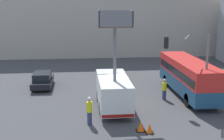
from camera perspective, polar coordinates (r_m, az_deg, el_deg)
ground_plane at (r=25.23m, az=2.21°, el=-6.35°), size 120.00×120.00×0.00m
building_backdrop_far at (r=50.18m, az=-2.01°, el=9.13°), size 44.00×10.00×10.55m
utility_truck at (r=23.72m, az=0.25°, el=-3.48°), size 2.37×6.05×7.51m
city_bus at (r=28.12m, az=13.74°, el=-0.85°), size 2.43×10.13×3.11m
traffic_light_pole at (r=24.51m, az=14.31°, el=2.11°), size 3.11×2.86×5.75m
road_worker_near_truck at (r=21.07m, az=-4.14°, el=-7.41°), size 0.38×0.38×1.93m
road_worker_directing at (r=26.62m, az=9.55°, el=-3.48°), size 0.38×0.38×1.81m
traffic_cone_near_truck at (r=20.08m, az=6.89°, el=-10.60°), size 0.54×0.54×0.62m
traffic_cone_mid_road at (r=20.27m, az=5.25°, el=-10.27°), size 0.57×0.57×0.65m
parked_car_curbside at (r=30.68m, az=-12.59°, el=-1.78°), size 1.80×4.39×1.50m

